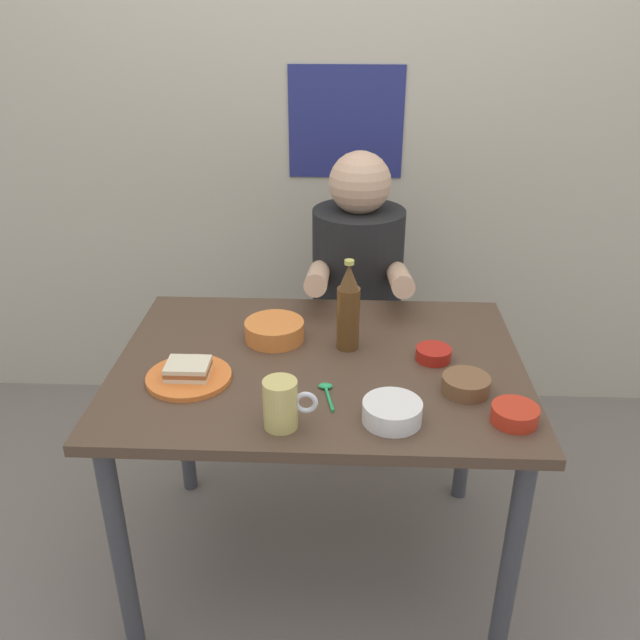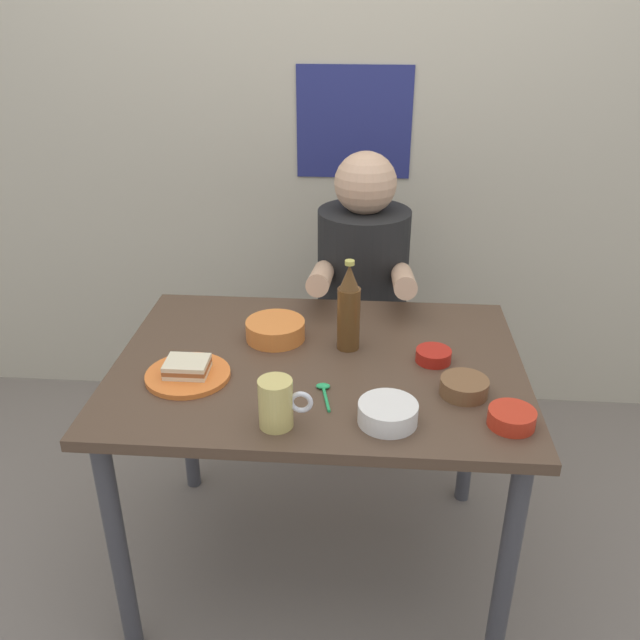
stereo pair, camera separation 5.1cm
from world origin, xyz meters
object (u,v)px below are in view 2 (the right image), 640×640
object	(u,v)px
beer_mug	(277,403)
plate_orange	(188,375)
beer_bottle	(349,309)
dining_table	(319,390)
stool	(360,369)
person_seated	(363,268)
sandwich	(187,367)
sauce_bowl_chili	(512,417)

from	to	relation	value
beer_mug	plate_orange	bearing A→B (deg)	143.56
beer_mug	beer_bottle	xyz separation A→B (m)	(0.15, 0.39, 0.06)
dining_table	beer_mug	bearing A→B (deg)	-103.40
stool	person_seated	xyz separation A→B (m)	(-0.00, -0.01, 0.42)
stool	beer_bottle	xyz separation A→B (m)	(-0.03, -0.55, 0.51)
person_seated	beer_mug	size ratio (longest dim) A/B	5.71
beer_mug	person_seated	bearing A→B (deg)	78.97
stool	sandwich	distance (m)	0.96
beer_mug	sauce_bowl_chili	size ratio (longest dim) A/B	1.15
stool	beer_mug	bearing A→B (deg)	-100.90
stool	person_seated	distance (m)	0.42
stool	beer_mug	xyz separation A→B (m)	(-0.18, -0.93, 0.45)
plate_orange	sauce_bowl_chili	distance (m)	0.81
plate_orange	beer_mug	size ratio (longest dim) A/B	1.75
dining_table	person_seated	distance (m)	0.64
dining_table	person_seated	xyz separation A→B (m)	(0.11, 0.62, 0.12)
stool	sandwich	world-z (taller)	sandwich
plate_orange	beer_mug	distance (m)	0.33
plate_orange	person_seated	bearing A→B (deg)	58.89
sauce_bowl_chili	person_seated	bearing A→B (deg)	112.24
plate_orange	sandwich	bearing A→B (deg)	90.00
person_seated	sandwich	size ratio (longest dim) A/B	6.54
plate_orange	beer_bottle	distance (m)	0.47
person_seated	beer_bottle	world-z (taller)	person_seated
sandwich	beer_bottle	xyz separation A→B (m)	(0.41, 0.19, 0.09)
sauce_bowl_chili	stool	bearing A→B (deg)	111.99
beer_bottle	sauce_bowl_chili	xyz separation A→B (m)	(0.39, -0.34, -0.10)
stool	sandwich	bearing A→B (deg)	-120.72
beer_bottle	person_seated	bearing A→B (deg)	86.66
dining_table	plate_orange	xyz separation A→B (m)	(-0.33, -0.11, 0.10)
sauce_bowl_chili	plate_orange	bearing A→B (deg)	169.31
sandwich	beer_mug	world-z (taller)	beer_mug
sandwich	beer_bottle	distance (m)	0.46
dining_table	beer_bottle	world-z (taller)	beer_bottle
stool	plate_orange	bearing A→B (deg)	-120.72
beer_bottle	dining_table	bearing A→B (deg)	-132.30
person_seated	sandwich	world-z (taller)	person_seated
stool	sandwich	xyz separation A→B (m)	(-0.44, -0.74, 0.42)
stool	sauce_bowl_chili	size ratio (longest dim) A/B	4.09
dining_table	stool	bearing A→B (deg)	80.31
stool	plate_orange	distance (m)	0.95
stool	beer_mug	size ratio (longest dim) A/B	3.57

